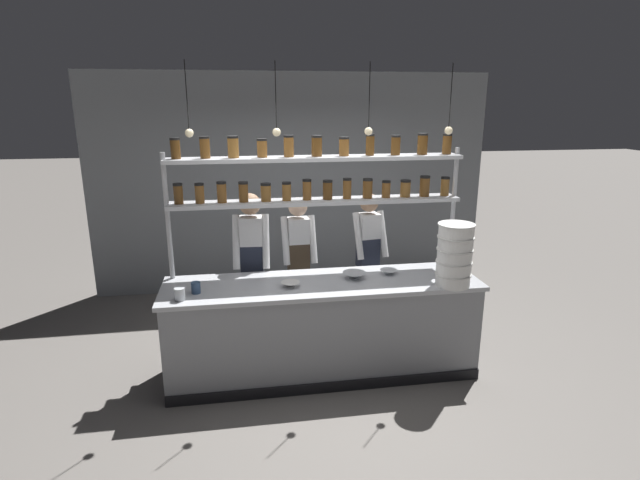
{
  "coord_description": "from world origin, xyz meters",
  "views": [
    {
      "loc": [
        -0.72,
        -4.24,
        2.53
      ],
      "look_at": [
        0.01,
        0.2,
        1.26
      ],
      "focal_mm": 28.0,
      "sensor_mm": 36.0,
      "label": 1
    }
  ],
  "objects_px": {
    "chef_right": "(368,254)",
    "prep_bowl_near_left": "(290,285)",
    "prep_bowl_center_back": "(354,276)",
    "serving_cup_front": "(180,294)",
    "chef_left": "(252,263)",
    "prep_bowl_center_front": "(389,272)",
    "serving_cup_by_board": "(196,288)",
    "chef_center": "(299,260)",
    "spice_shelf_unit": "(317,183)",
    "container_stack": "(454,255)"
  },
  "relations": [
    {
      "from": "prep_bowl_center_back",
      "to": "serving_cup_front",
      "type": "distance_m",
      "value": 1.58
    },
    {
      "from": "chef_right",
      "to": "prep_bowl_center_front",
      "type": "distance_m",
      "value": 0.74
    },
    {
      "from": "chef_left",
      "to": "chef_center",
      "type": "xyz_separation_m",
      "value": [
        0.5,
        0.22,
        -0.07
      ]
    },
    {
      "from": "serving_cup_front",
      "to": "spice_shelf_unit",
      "type": "bearing_deg",
      "value": 24.41
    },
    {
      "from": "chef_left",
      "to": "serving_cup_front",
      "type": "xyz_separation_m",
      "value": [
        -0.62,
        -0.79,
        0.02
      ]
    },
    {
      "from": "spice_shelf_unit",
      "to": "prep_bowl_near_left",
      "type": "height_order",
      "value": "spice_shelf_unit"
    },
    {
      "from": "chef_left",
      "to": "prep_bowl_center_front",
      "type": "distance_m",
      "value": 1.36
    },
    {
      "from": "serving_cup_by_board",
      "to": "chef_left",
      "type": "bearing_deg",
      "value": 52.31
    },
    {
      "from": "chef_center",
      "to": "serving_cup_by_board",
      "type": "height_order",
      "value": "chef_center"
    },
    {
      "from": "prep_bowl_center_front",
      "to": "chef_center",
      "type": "bearing_deg",
      "value": 139.48
    },
    {
      "from": "chef_center",
      "to": "serving_cup_by_board",
      "type": "xyz_separation_m",
      "value": [
        -1.0,
        -0.87,
        0.08
      ]
    },
    {
      "from": "chef_left",
      "to": "serving_cup_front",
      "type": "distance_m",
      "value": 1.0
    },
    {
      "from": "chef_center",
      "to": "serving_cup_front",
      "type": "relative_size",
      "value": 14.84
    },
    {
      "from": "prep_bowl_near_left",
      "to": "prep_bowl_center_back",
      "type": "xyz_separation_m",
      "value": [
        0.61,
        0.12,
        0.01
      ]
    },
    {
      "from": "prep_bowl_center_front",
      "to": "serving_cup_front",
      "type": "xyz_separation_m",
      "value": [
        -1.91,
        -0.34,
        0.03
      ]
    },
    {
      "from": "chef_center",
      "to": "prep_bowl_center_back",
      "type": "distance_m",
      "value": 0.86
    },
    {
      "from": "chef_right",
      "to": "prep_bowl_center_front",
      "type": "height_order",
      "value": "chef_right"
    },
    {
      "from": "chef_right",
      "to": "serving_cup_by_board",
      "type": "xyz_separation_m",
      "value": [
        -1.77,
        -0.93,
        0.08
      ]
    },
    {
      "from": "chef_center",
      "to": "prep_bowl_near_left",
      "type": "xyz_separation_m",
      "value": [
        -0.18,
        -0.86,
        0.05
      ]
    },
    {
      "from": "prep_bowl_near_left",
      "to": "prep_bowl_center_back",
      "type": "distance_m",
      "value": 0.62
    },
    {
      "from": "chef_right",
      "to": "prep_bowl_center_back",
      "type": "xyz_separation_m",
      "value": [
        -0.34,
        -0.8,
        0.05
      ]
    },
    {
      "from": "prep_bowl_center_front",
      "to": "prep_bowl_center_back",
      "type": "distance_m",
      "value": 0.36
    },
    {
      "from": "spice_shelf_unit",
      "to": "chef_center",
      "type": "xyz_separation_m",
      "value": [
        -0.13,
        0.44,
        -0.89
      ]
    },
    {
      "from": "chef_center",
      "to": "prep_bowl_center_back",
      "type": "height_order",
      "value": "chef_center"
    },
    {
      "from": "chef_left",
      "to": "serving_cup_front",
      "type": "relative_size",
      "value": 15.74
    },
    {
      "from": "spice_shelf_unit",
      "to": "prep_bowl_center_front",
      "type": "bearing_deg",
      "value": -19.4
    },
    {
      "from": "chef_right",
      "to": "prep_bowl_near_left",
      "type": "bearing_deg",
      "value": -145.59
    },
    {
      "from": "spice_shelf_unit",
      "to": "container_stack",
      "type": "height_order",
      "value": "spice_shelf_unit"
    },
    {
      "from": "chef_center",
      "to": "prep_bowl_center_front",
      "type": "bearing_deg",
      "value": -43.52
    },
    {
      "from": "prep_bowl_center_back",
      "to": "spice_shelf_unit",
      "type": "bearing_deg",
      "value": 136.01
    },
    {
      "from": "prep_bowl_center_back",
      "to": "serving_cup_by_board",
      "type": "xyz_separation_m",
      "value": [
        -1.43,
        -0.14,
        0.02
      ]
    },
    {
      "from": "serving_cup_front",
      "to": "container_stack",
      "type": "bearing_deg",
      "value": -0.85
    },
    {
      "from": "spice_shelf_unit",
      "to": "serving_cup_by_board",
      "type": "relative_size",
      "value": 27.78
    },
    {
      "from": "serving_cup_by_board",
      "to": "chef_center",
      "type": "bearing_deg",
      "value": 41.18
    },
    {
      "from": "spice_shelf_unit",
      "to": "prep_bowl_center_front",
      "type": "height_order",
      "value": "spice_shelf_unit"
    },
    {
      "from": "chef_left",
      "to": "spice_shelf_unit",
      "type": "bearing_deg",
      "value": -15.14
    },
    {
      "from": "chef_left",
      "to": "prep_bowl_center_front",
      "type": "xyz_separation_m",
      "value": [
        1.28,
        -0.45,
        -0.01
      ]
    },
    {
      "from": "prep_bowl_near_left",
      "to": "serving_cup_front",
      "type": "bearing_deg",
      "value": -170.7
    },
    {
      "from": "spice_shelf_unit",
      "to": "serving_cup_by_board",
      "type": "bearing_deg",
      "value": -159.21
    },
    {
      "from": "spice_shelf_unit",
      "to": "chef_center",
      "type": "height_order",
      "value": "spice_shelf_unit"
    },
    {
      "from": "chef_left",
      "to": "serving_cup_front",
      "type": "height_order",
      "value": "chef_left"
    },
    {
      "from": "prep_bowl_center_front",
      "to": "serving_cup_by_board",
      "type": "bearing_deg",
      "value": -173.65
    },
    {
      "from": "prep_bowl_center_back",
      "to": "serving_cup_by_board",
      "type": "distance_m",
      "value": 1.44
    },
    {
      "from": "chef_left",
      "to": "container_stack",
      "type": "bearing_deg",
      "value": -20.85
    },
    {
      "from": "chef_left",
      "to": "prep_bowl_center_back",
      "type": "distance_m",
      "value": 1.06
    },
    {
      "from": "chef_left",
      "to": "prep_bowl_center_front",
      "type": "height_order",
      "value": "chef_left"
    },
    {
      "from": "prep_bowl_center_front",
      "to": "chef_right",
      "type": "bearing_deg",
      "value": 90.85
    },
    {
      "from": "prep_bowl_center_front",
      "to": "serving_cup_front",
      "type": "relative_size",
      "value": 1.56
    },
    {
      "from": "serving_cup_front",
      "to": "prep_bowl_center_back",
      "type": "bearing_deg",
      "value": 10.04
    },
    {
      "from": "spice_shelf_unit",
      "to": "chef_right",
      "type": "distance_m",
      "value": 1.21
    }
  ]
}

